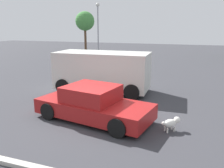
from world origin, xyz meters
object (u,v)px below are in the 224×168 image
van_white (102,70)px  light_post_near (98,20)px  dog (171,123)px  pedestrian (114,64)px  sedan_foreground (93,104)px

van_white → light_post_near: 15.86m
dog → light_post_near: bearing=77.6°
van_white → light_post_near: bearing=-68.4°
dog → pedestrian: (-4.30, 6.49, 0.76)m
sedan_foreground → light_post_near: 19.79m
dog → pedestrian: bearing=81.5°
dog → pedestrian: size_ratio=0.32×
dog → sedan_foreground: bearing=136.8°
van_white → pedestrian: bearing=-85.8°
sedan_foreground → dog: size_ratio=8.00×
van_white → pedestrian: 2.70m
sedan_foreground → light_post_near: (-7.43, 18.00, 3.52)m
van_white → pedestrian: size_ratio=2.80×
light_post_near → dog: bearing=-60.3°
van_white → dog: bearing=134.3°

